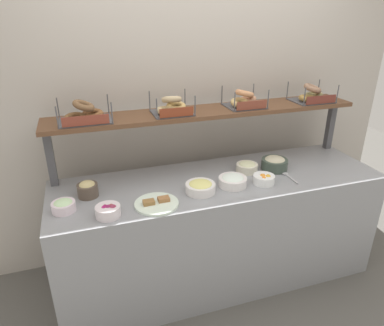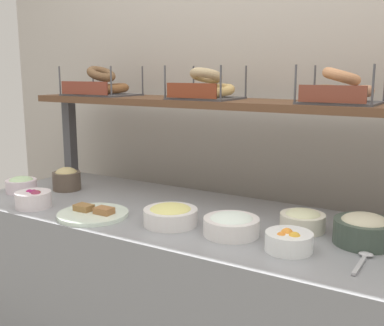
{
  "view_description": "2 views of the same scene",
  "coord_description": "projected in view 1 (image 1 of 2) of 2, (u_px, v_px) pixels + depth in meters",
  "views": [
    {
      "loc": [
        -0.87,
        -2.03,
        1.95
      ],
      "look_at": [
        -0.2,
        0.01,
        1.0
      ],
      "focal_mm": 32.68,
      "sensor_mm": 36.0,
      "label": 1
    },
    {
      "loc": [
        0.71,
        -1.47,
        1.4
      ],
      "look_at": [
        -0.2,
        0.02,
        1.05
      ],
      "focal_mm": 43.54,
      "sensor_mm": 36.0,
      "label": 2
    }
  ],
  "objects": [
    {
      "name": "bowl_beet_salad",
      "position": [
        108.0,
        211.0,
        2.0
      ],
      "size": [
        0.14,
        0.14,
        0.08
      ],
      "color": "white",
      "rests_on": "deli_counter"
    },
    {
      "name": "bagel_basket_everything",
      "position": [
        312.0,
        95.0,
        2.72
      ],
      "size": [
        0.3,
        0.25,
        0.14
      ],
      "color": "#4C4C51",
      "rests_on": "upper_shelf"
    },
    {
      "name": "bowl_scallion_spread",
      "position": [
        64.0,
        206.0,
        2.05
      ],
      "size": [
        0.14,
        0.14,
        0.07
      ],
      "color": "white",
      "rests_on": "deli_counter"
    },
    {
      "name": "bagel_basket_sesame",
      "position": [
        244.0,
        100.0,
        2.57
      ],
      "size": [
        0.28,
        0.26,
        0.14
      ],
      "color": "#4C4C51",
      "rests_on": "upper_shelf"
    },
    {
      "name": "deli_counter",
      "position": [
        218.0,
        229.0,
        2.63
      ],
      "size": [
        2.32,
        0.7,
        0.85
      ],
      "primitive_type": "cube",
      "color": "gray",
      "rests_on": "ground_plane"
    },
    {
      "name": "bowl_egg_salad",
      "position": [
        200.0,
        187.0,
        2.27
      ],
      "size": [
        0.2,
        0.2,
        0.07
      ],
      "color": "white",
      "rests_on": "deli_counter"
    },
    {
      "name": "bowl_potato_salad",
      "position": [
        247.0,
        167.0,
        2.55
      ],
      "size": [
        0.16,
        0.16,
        0.07
      ],
      "color": "white",
      "rests_on": "deli_counter"
    },
    {
      "name": "bagel_basket_cinnamon_raisin",
      "position": [
        84.0,
        115.0,
        2.23
      ],
      "size": [
        0.33,
        0.25,
        0.15
      ],
      "color": "#4C4C51",
      "rests_on": "upper_shelf"
    },
    {
      "name": "serving_spoon_near_plate",
      "position": [
        288.0,
        176.0,
        2.48
      ],
      "size": [
        0.04,
        0.18,
        0.01
      ],
      "color": "#B7B7BC",
      "rests_on": "deli_counter"
    },
    {
      "name": "bowl_fruit_salad",
      "position": [
        264.0,
        179.0,
        2.38
      ],
      "size": [
        0.15,
        0.15,
        0.07
      ],
      "color": "white",
      "rests_on": "deli_counter"
    },
    {
      "name": "back_wall",
      "position": [
        195.0,
        110.0,
        2.79
      ],
      "size": [
        3.52,
        0.06,
        2.4
      ],
      "primitive_type": "cube",
      "color": "#BAB1A7",
      "rests_on": "ground_plane"
    },
    {
      "name": "upper_shelf",
      "position": [
        208.0,
        112.0,
        2.52
      ],
      "size": [
        2.28,
        0.32,
        0.03
      ],
      "primitive_type": "cube",
      "color": "brown",
      "rests_on": "shelf_riser_left"
    },
    {
      "name": "ground_plane",
      "position": [
        216.0,
        274.0,
        2.8
      ],
      "size": [
        8.0,
        8.0,
        0.0
      ],
      "primitive_type": "plane",
      "color": "#595651"
    },
    {
      "name": "shelf_riser_right",
      "position": [
        330.0,
        125.0,
        2.92
      ],
      "size": [
        0.05,
        0.05,
        0.4
      ],
      "primitive_type": "cube",
      "color": "#4C4C51",
      "rests_on": "deli_counter"
    },
    {
      "name": "bowl_tuna_salad",
      "position": [
        275.0,
        163.0,
        2.58
      ],
      "size": [
        0.19,
        0.19,
        0.1
      ],
      "color": "#3B4A3F",
      "rests_on": "deli_counter"
    },
    {
      "name": "bowl_hummus",
      "position": [
        88.0,
        189.0,
        2.21
      ],
      "size": [
        0.13,
        0.13,
        0.11
      ],
      "color": "brown",
      "rests_on": "deli_counter"
    },
    {
      "name": "shelf_riser_left",
      "position": [
        50.0,
        158.0,
        2.3
      ],
      "size": [
        0.05,
        0.05,
        0.4
      ],
      "primitive_type": "cube",
      "color": "#4C4C51",
      "rests_on": "deli_counter"
    },
    {
      "name": "serving_plate_white",
      "position": [
        157.0,
        203.0,
        2.13
      ],
      "size": [
        0.27,
        0.27,
        0.04
      ],
      "color": "white",
      "rests_on": "deli_counter"
    },
    {
      "name": "bowl_cream_cheese",
      "position": [
        233.0,
        181.0,
        2.35
      ],
      "size": [
        0.19,
        0.19,
        0.08
      ],
      "color": "white",
      "rests_on": "deli_counter"
    },
    {
      "name": "bagel_basket_plain",
      "position": [
        172.0,
        107.0,
        2.4
      ],
      "size": [
        0.28,
        0.25,
        0.14
      ],
      "color": "#4C4C51",
      "rests_on": "upper_shelf"
    }
  ]
}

